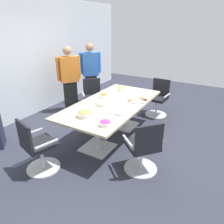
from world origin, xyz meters
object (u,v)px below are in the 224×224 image
at_px(office_chair_1, 158,100).
at_px(snack_bowl_chips_yellow, 121,89).
at_px(person_standing_1, 69,79).
at_px(snack_bowl_candy_mix, 105,123).
at_px(donut_platter, 138,100).
at_px(person_standing_2, 91,73).
at_px(snack_bowl_pretzels, 104,96).
at_px(office_chair_3, 37,149).
at_px(snack_bowl_cookies, 84,114).
at_px(conference_table, 112,109).
at_px(napkin_pile, 102,103).
at_px(plate_stack, 121,113).
at_px(office_chair_2, 93,99).
at_px(office_chair_0, 143,150).

relative_size(office_chair_1, snack_bowl_chips_yellow, 5.11).
relative_size(person_standing_1, snack_bowl_candy_mix, 8.49).
height_order(snack_bowl_candy_mix, donut_platter, snack_bowl_candy_mix).
relative_size(person_standing_2, snack_bowl_pretzels, 9.72).
relative_size(office_chair_3, snack_bowl_cookies, 3.52).
bearing_deg(conference_table, napkin_pile, 154.51).
bearing_deg(conference_table, snack_bowl_cookies, 174.23).
relative_size(snack_bowl_candy_mix, plate_stack, 1.05).
distance_m(office_chair_1, office_chair_3, 3.22).
height_order(person_standing_2, snack_bowl_chips_yellow, person_standing_2).
bearing_deg(snack_bowl_cookies, donut_platter, -23.14).
bearing_deg(donut_platter, office_chair_2, 73.81).
distance_m(office_chair_1, office_chair_2, 1.65).
xyz_separation_m(office_chair_0, office_chair_1, (2.29, 0.54, 0.00)).
xyz_separation_m(conference_table, snack_bowl_cookies, (-0.79, 0.08, 0.18)).
distance_m(office_chair_0, person_standing_1, 3.00).
bearing_deg(snack_bowl_chips_yellow, person_standing_1, 96.28).
bearing_deg(napkin_pile, office_chair_1, -17.43).
bearing_deg(napkin_pile, office_chair_3, 164.77).
bearing_deg(snack_bowl_chips_yellow, person_standing_2, 63.60).
distance_m(office_chair_0, napkin_pile, 1.27).
bearing_deg(snack_bowl_chips_yellow, donut_platter, -126.75).
relative_size(conference_table, person_standing_2, 1.42).
bearing_deg(donut_platter, office_chair_0, -151.51).
bearing_deg(conference_table, office_chair_3, 163.33).
height_order(person_standing_1, snack_bowl_chips_yellow, person_standing_1).
height_order(snack_bowl_cookies, donut_platter, snack_bowl_cookies).
relative_size(office_chair_2, person_standing_2, 0.54).
xyz_separation_m(office_chair_1, office_chair_2, (-0.80, 1.44, 0.00)).
xyz_separation_m(person_standing_1, snack_bowl_chips_yellow, (0.16, -1.42, -0.08)).
distance_m(office_chair_3, napkin_pile, 1.44).
bearing_deg(snack_bowl_chips_yellow, office_chair_3, 173.77).
bearing_deg(person_standing_1, snack_bowl_pretzels, 104.94).
distance_m(office_chair_2, napkin_pile, 1.35).
height_order(person_standing_2, plate_stack, person_standing_2).
height_order(office_chair_3, person_standing_2, person_standing_2).
height_order(office_chair_2, person_standing_1, person_standing_1).
distance_m(snack_bowl_pretzels, napkin_pile, 0.41).
bearing_deg(person_standing_1, conference_table, 103.34).
height_order(office_chair_1, donut_platter, office_chair_1).
relative_size(person_standing_2, snack_bowl_candy_mix, 8.50).
bearing_deg(snack_bowl_pretzels, snack_bowl_cookies, -167.51).
bearing_deg(office_chair_1, office_chair_3, 77.43).
xyz_separation_m(snack_bowl_cookies, napkin_pile, (0.59, 0.02, -0.02)).
relative_size(office_chair_0, office_chair_2, 1.00).
height_order(office_chair_2, snack_bowl_candy_mix, office_chair_2).
distance_m(snack_bowl_cookies, snack_bowl_pretzels, 0.97).
xyz_separation_m(office_chair_3, plate_stack, (1.15, -0.87, 0.36)).
relative_size(snack_bowl_cookies, napkin_pile, 1.33).
distance_m(snack_bowl_pretzels, plate_stack, 0.89).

